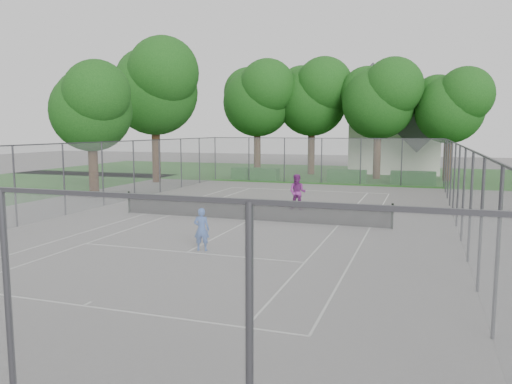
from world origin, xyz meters
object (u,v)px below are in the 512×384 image
(tennis_net, at_px, (249,209))
(girl_player, at_px, (202,229))
(woman_player, at_px, (298,192))
(house, at_px, (396,130))

(tennis_net, height_order, girl_player, girl_player)
(girl_player, height_order, woman_player, woman_player)
(house, height_order, woman_player, house)
(house, bearing_deg, woman_player, -97.76)
(tennis_net, xyz_separation_m, girl_player, (0.37, -5.98, 0.24))
(girl_player, distance_m, woman_player, 9.60)
(tennis_net, bearing_deg, woman_player, 68.39)
(house, height_order, girl_player, house)
(tennis_net, distance_m, house, 29.55)
(tennis_net, xyz_separation_m, woman_player, (1.41, 3.56, 0.43))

